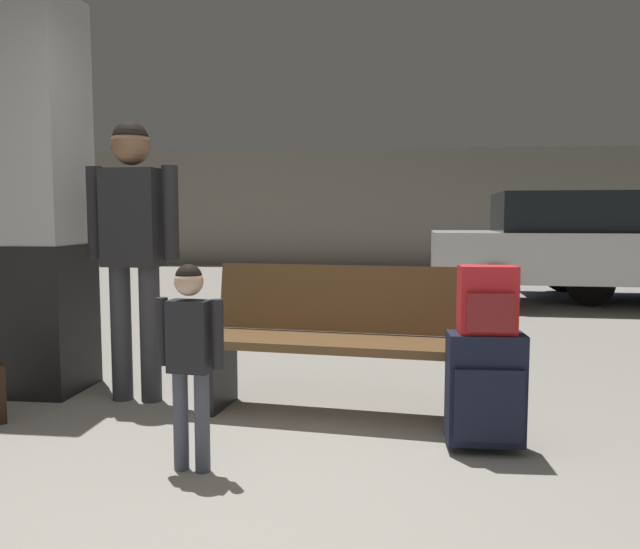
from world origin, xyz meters
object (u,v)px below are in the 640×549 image
Objects in this scene: structural_pillar at (37,199)px; backpack_bright at (487,301)px; adult at (133,231)px; suitcase at (485,389)px; bench at (336,340)px; parked_car_near at (586,246)px; child at (190,345)px.

structural_pillar reaches higher than backpack_bright.
structural_pillar is at bearing 167.68° from adult.
suitcase is 0.45m from backpack_bright.
backpack_bright is (0.81, -0.55, 0.33)m from bench.
bench is 2.73× the size of suitcase.
structural_pillar is at bearing -136.32° from parked_car_near.
bench is 0.99m from suitcase.
adult reaches higher than parked_car_near.
bench is at bearing 58.59° from child.
parked_car_near is at bearing 43.68° from structural_pillar.
child is (1.45, -1.22, -0.71)m from structural_pillar.
backpack_bright is at bearing -15.83° from structural_pillar.
child is at bearing -120.37° from parked_car_near.
child is at bearing -55.96° from adult.
bench is 5.75m from parked_car_near.
structural_pillar reaches higher than bench.
suitcase is 0.62× the size of child.
backpack_bright is 5.89m from parked_car_near.
backpack_bright is at bearing -17.03° from adult.
child is (-1.40, -0.41, -0.17)m from backpack_bright.
structural_pillar is 7.76× the size of backpack_bright.
backpack_bright is 0.19× the size of adult.
backpack_bright is at bearing -84.93° from suitcase.
structural_pillar is 1.48× the size of adult.
adult reaches higher than suitcase.
adult is 6.43m from parked_car_near.
adult reaches higher than bench.
adult is at bearing -12.32° from structural_pillar.
structural_pillar is 0.63× the size of parked_car_near.
suitcase is 1.78× the size of backpack_bright.
suitcase is at bearing -15.82° from structural_pillar.
parked_car_near is (4.93, 4.70, -0.50)m from structural_pillar.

